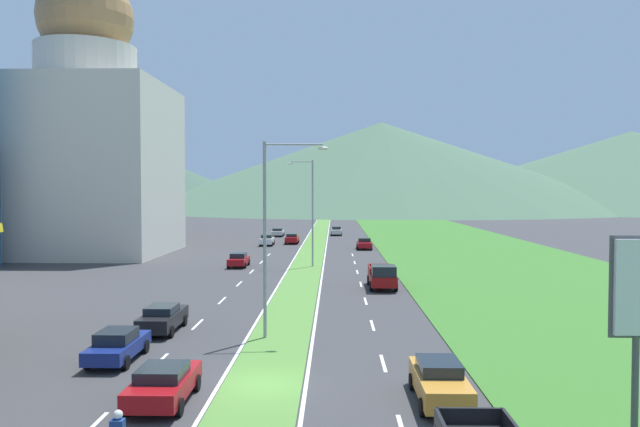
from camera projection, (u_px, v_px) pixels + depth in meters
ground_plane at (262, 386)px, 24.36m from camera, size 600.00×600.00×0.00m
grass_median at (313, 247)px, 84.30m from camera, size 3.20×240.00×0.06m
grass_verge_right at (463, 248)px, 83.81m from camera, size 24.00×240.00×0.06m
lane_dash_left_3 at (159, 362)px, 27.85m from camera, size 0.16×2.80×0.01m
lane_dash_left_4 at (198, 324)px, 35.64m from camera, size 0.16×2.80×0.01m
lane_dash_left_5 at (222, 300)px, 43.42m from camera, size 0.16×2.80×0.01m
lane_dash_left_6 at (239, 284)px, 51.21m from camera, size 0.16×2.80×0.01m
lane_dash_left_7 at (252, 272)px, 58.99m from camera, size 0.16×2.80×0.01m
lane_dash_left_8 at (261, 262)px, 66.78m from camera, size 0.16×2.80×0.01m
lane_dash_left_9 at (269, 255)px, 74.56m from camera, size 0.16×2.80×0.01m
lane_dash_right_3 at (383, 363)px, 27.61m from camera, size 0.16×2.80×0.01m
lane_dash_right_4 at (372, 325)px, 35.40m from camera, size 0.16×2.80×0.01m
lane_dash_right_5 at (366, 301)px, 43.18m from camera, size 0.16×2.80×0.01m
lane_dash_right_6 at (361, 284)px, 50.97m from camera, size 0.16×2.80×0.01m
lane_dash_right_7 at (357, 272)px, 58.75m from camera, size 0.16×2.80×0.01m
lane_dash_right_8 at (355, 262)px, 66.54m from camera, size 0.16×2.80×0.01m
lane_dash_right_9 at (352, 255)px, 74.33m from camera, size 0.16×2.80×0.01m
edge_line_median_left at (301, 247)px, 84.34m from camera, size 0.16×240.00×0.01m
edge_line_median_right at (326, 247)px, 84.26m from camera, size 0.16×240.00×0.01m
domed_building at (87, 140)px, 75.15m from camera, size 19.45×19.45×34.64m
midrise_colored at (86, 164)px, 94.79m from camera, size 13.17×13.17×23.89m
hill_far_left at (100, 171)px, 270.91m from camera, size 159.64×159.64×33.06m
hill_far_center at (381, 166)px, 268.52m from camera, size 215.41×215.41×37.92m
hill_far_right at (631, 170)px, 280.64m from camera, size 227.05×227.05×35.17m
street_lamp_near at (272, 226)px, 32.04m from camera, size 3.42×0.44×10.38m
street_lamp_mid at (310, 207)px, 62.45m from camera, size 2.61×0.28×10.93m
car_0 at (267, 240)px, 87.24m from camera, size 1.90×4.27×1.57m
car_1 at (439, 381)px, 22.51m from camera, size 1.86×4.60×1.52m
car_2 at (118, 345)px, 27.94m from camera, size 1.89×4.47×1.46m
car_3 at (278, 232)px, 105.00m from camera, size 2.02×4.79×1.40m
car_4 at (163, 318)px, 33.84m from camera, size 1.90×4.67×1.48m
car_5 at (336, 231)px, 107.47m from camera, size 1.93×4.63×1.54m
car_6 at (292, 238)px, 90.41m from camera, size 1.95×4.57×1.49m
car_7 at (364, 243)px, 81.95m from camera, size 2.00×4.70×1.49m
car_8 at (164, 383)px, 22.42m from camera, size 2.03×4.35×1.40m
car_9 at (239, 260)px, 62.71m from camera, size 1.90×4.40×1.45m
pickup_truck_0 at (382, 276)px, 48.69m from camera, size 2.18×5.40×2.00m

